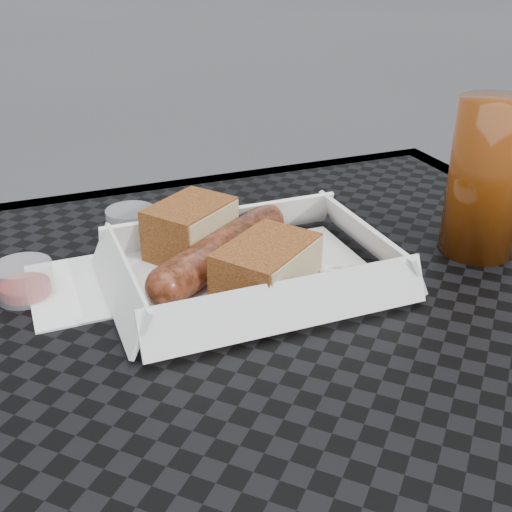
{
  "coord_description": "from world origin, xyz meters",
  "views": [
    {
      "loc": [
        -0.15,
        -0.35,
        1.03
      ],
      "look_at": [
        0.04,
        0.11,
        0.78
      ],
      "focal_mm": 45.0,
      "sensor_mm": 36.0,
      "label": 1
    }
  ],
  "objects_px": {
    "patio_table": "(265,444)",
    "food_tray": "(252,279)",
    "bratwurst": "(221,251)",
    "drink_glass": "(486,179)"
  },
  "relations": [
    {
      "from": "drink_glass",
      "to": "patio_table",
      "type": "bearing_deg",
      "value": -159.77
    },
    {
      "from": "bratwurst",
      "to": "food_tray",
      "type": "bearing_deg",
      "value": -53.59
    },
    {
      "from": "patio_table",
      "to": "bratwurst",
      "type": "height_order",
      "value": "bratwurst"
    },
    {
      "from": "food_tray",
      "to": "drink_glass",
      "type": "height_order",
      "value": "drink_glass"
    },
    {
      "from": "patio_table",
      "to": "bratwurst",
      "type": "bearing_deg",
      "value": 83.4
    },
    {
      "from": "food_tray",
      "to": "bratwurst",
      "type": "bearing_deg",
      "value": 126.41
    },
    {
      "from": "patio_table",
      "to": "food_tray",
      "type": "height_order",
      "value": "food_tray"
    },
    {
      "from": "food_tray",
      "to": "drink_glass",
      "type": "bearing_deg",
      "value": -6.0
    },
    {
      "from": "patio_table",
      "to": "drink_glass",
      "type": "relative_size",
      "value": 5.34
    },
    {
      "from": "bratwurst",
      "to": "drink_glass",
      "type": "xyz_separation_m",
      "value": [
        0.25,
        -0.05,
        0.05
      ]
    }
  ]
}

